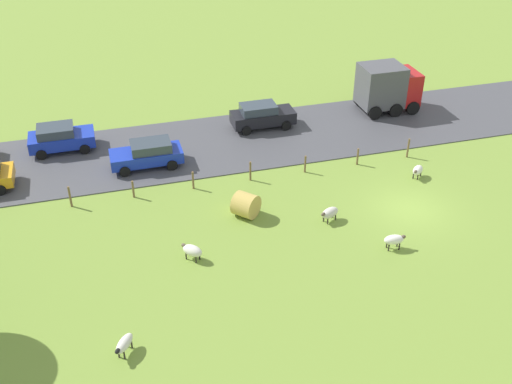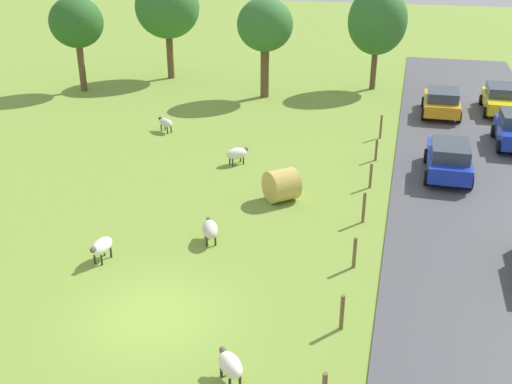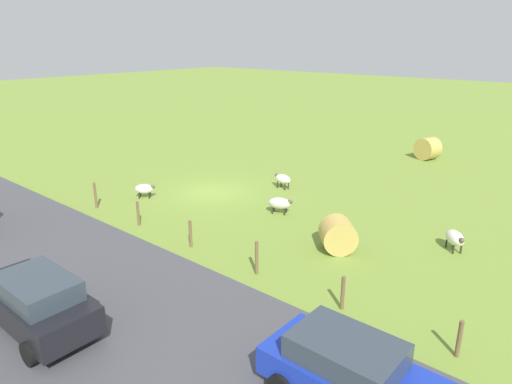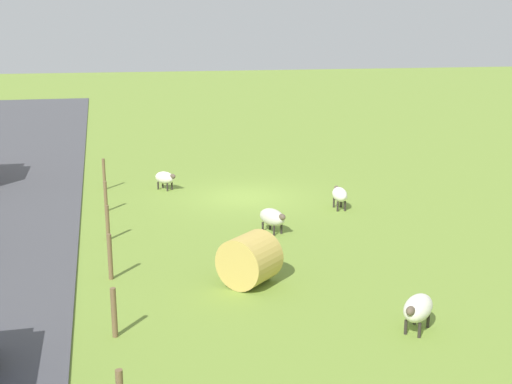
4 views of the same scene
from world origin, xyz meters
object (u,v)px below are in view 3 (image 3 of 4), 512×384
object	(u,v)px
sheep_3	(283,179)
car_4	(36,301)
sheep_4	(455,238)
hay_bale_0	(428,149)
sheep_2	(145,189)
car_1	(355,373)
sheep_1	(280,203)
hay_bale_1	(338,235)

from	to	relation	value
sheep_3	car_4	size ratio (longest dim) A/B	0.26
sheep_4	hay_bale_0	bearing A→B (deg)	-155.45
sheep_2	car_1	bearing A→B (deg)	69.46
sheep_1	car_1	xyz separation A→B (m)	(8.37, 8.43, 0.37)
hay_bale_1	sheep_2	bearing A→B (deg)	-84.50
sheep_4	hay_bale_0	size ratio (longest dim) A/B	0.76
sheep_3	sheep_4	distance (m)	9.87
sheep_4	car_1	xyz separation A→B (m)	(9.57, 0.89, 0.35)
sheep_1	sheep_3	size ratio (longest dim) A/B	1.07
hay_bale_1	car_1	xyz separation A→B (m)	(6.67, 4.33, 0.22)
sheep_3	car_1	size ratio (longest dim) A/B	0.26
hay_bale_1	car_1	bearing A→B (deg)	32.99
sheep_3	hay_bale_1	xyz separation A→B (m)	(4.79, 6.25, 0.12)
hay_bale_0	car_1	size ratio (longest dim) A/B	0.35
sheep_4	car_4	bearing A→B (deg)	-29.51
hay_bale_0	sheep_1	bearing A→B (deg)	-5.85
sheep_1	sheep_2	xyz separation A→B (m)	(2.73, -6.61, -0.01)
sheep_2	car_4	bearing A→B (deg)	38.31
sheep_2	car_4	size ratio (longest dim) A/B	0.24
sheep_1	car_4	distance (m)	11.54
sheep_2	sheep_1	bearing A→B (deg)	112.43
sheep_1	car_4	bearing A→B (deg)	1.66
hay_bale_1	sheep_4	bearing A→B (deg)	130.15
car_4	sheep_2	bearing A→B (deg)	-141.69
sheep_4	sheep_3	bearing A→B (deg)	-101.01
hay_bale_0	hay_bale_1	xyz separation A→B (m)	(16.16, 2.62, -0.08)
sheep_1	hay_bale_1	size ratio (longest dim) A/B	0.92
car_4	sheep_4	bearing A→B (deg)	150.49
sheep_4	hay_bale_1	xyz separation A→B (m)	(2.90, -3.44, 0.14)
hay_bale_0	hay_bale_1	world-z (taller)	hay_bale_0
sheep_3	hay_bale_0	world-z (taller)	hay_bale_0
sheep_3	hay_bale_1	world-z (taller)	hay_bale_1
car_4	hay_bale_0	bearing A→B (deg)	177.47
sheep_1	hay_bale_0	xyz separation A→B (m)	(-14.46, 1.48, 0.24)
sheep_1	hay_bale_1	bearing A→B (deg)	67.49
car_1	car_4	bearing A→B (deg)	-68.68
sheep_1	car_1	distance (m)	11.88
hay_bale_1	car_4	world-z (taller)	car_4
sheep_2	hay_bale_0	bearing A→B (deg)	154.79
hay_bale_0	sheep_2	bearing A→B (deg)	-25.21
car_4	car_1	bearing A→B (deg)	111.32
car_1	sheep_2	bearing A→B (deg)	-110.54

